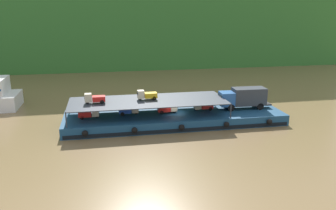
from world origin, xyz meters
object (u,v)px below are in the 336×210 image
object	(u,v)px
mini_truck_upper_stern	(95,98)
mini_truck_upper_mid	(147,95)
cargo_barge	(175,118)
covered_lorry	(244,97)
mini_truck_lower_stern	(89,113)
mini_truck_lower_mid	(168,108)
mini_truck_lower_fore	(203,106)
mini_truck_lower_aft	(129,110)

from	to	relation	value
mini_truck_upper_stern	mini_truck_upper_mid	size ratio (longest dim) A/B	0.99
cargo_barge	covered_lorry	world-z (taller)	covered_lorry
mini_truck_lower_stern	mini_truck_lower_mid	xyz separation A→B (m)	(10.91, 0.39, 0.00)
mini_truck_lower_mid	mini_truck_upper_mid	world-z (taller)	mini_truck_upper_mid
mini_truck_upper_stern	mini_truck_upper_mid	bearing A→B (deg)	4.86
mini_truck_lower_fore	mini_truck_upper_mid	size ratio (longest dim) A/B	1.00
mini_truck_lower_stern	mini_truck_upper_mid	bearing A→B (deg)	5.21
covered_lorry	mini_truck_lower_aft	xyz separation A→B (m)	(-16.90, 0.12, -1.00)
mini_truck_lower_aft	mini_truck_lower_stern	bearing A→B (deg)	-173.10
mini_truck_lower_fore	mini_truck_upper_mid	distance (m)	8.47
mini_truck_lower_stern	mini_truck_lower_fore	xyz separation A→B (m)	(16.21, 0.80, 0.00)
cargo_barge	mini_truck_lower_mid	size ratio (longest dim) A/B	11.22
mini_truck_lower_stern	mini_truck_lower_mid	world-z (taller)	same
cargo_barge	covered_lorry	bearing A→B (deg)	1.69
covered_lorry	mini_truck_lower_stern	size ratio (longest dim) A/B	2.87
mini_truck_lower_stern	mini_truck_upper_mid	distance (m)	8.26
mini_truck_lower_mid	mini_truck_lower_fore	world-z (taller)	same
covered_lorry	cargo_barge	bearing A→B (deg)	-178.31
mini_truck_lower_fore	mini_truck_lower_mid	bearing A→B (deg)	-175.56
cargo_barge	covered_lorry	distance (m)	10.74
mini_truck_lower_stern	mini_truck_upper_stern	distance (m)	2.17
covered_lorry	mini_truck_lower_fore	size ratio (longest dim) A/B	2.83
mini_truck_lower_stern	mini_truck_lower_fore	world-z (taller)	same
cargo_barge	mini_truck_lower_aft	world-z (taller)	mini_truck_lower_aft
covered_lorry	mini_truck_upper_mid	bearing A→B (deg)	179.25
cargo_barge	mini_truck_lower_fore	xyz separation A→B (m)	(4.33, 0.57, 1.44)
covered_lorry	mini_truck_lower_stern	world-z (taller)	covered_lorry
mini_truck_lower_stern	mini_truck_lower_aft	bearing A→B (deg)	6.90
mini_truck_lower_aft	mini_truck_lower_fore	xyz separation A→B (m)	(10.77, 0.14, 0.00)
covered_lorry	mini_truck_upper_stern	bearing A→B (deg)	-178.88
covered_lorry	mini_truck_lower_stern	distance (m)	22.37
mini_truck_lower_aft	covered_lorry	bearing A→B (deg)	-0.40
mini_truck_upper_mid	covered_lorry	bearing A→B (deg)	-0.75
covered_lorry	mini_truck_lower_aft	bearing A→B (deg)	179.60
mini_truck_upper_mid	mini_truck_lower_mid	bearing A→B (deg)	-6.65
mini_truck_lower_stern	mini_truck_upper_stern	world-z (taller)	mini_truck_upper_stern
mini_truck_upper_mid	mini_truck_lower_fore	bearing A→B (deg)	0.49
mini_truck_lower_aft	mini_truck_upper_mid	xyz separation A→B (m)	(2.54, 0.07, 2.00)
covered_lorry	mini_truck_upper_mid	xyz separation A→B (m)	(-14.36, 0.19, 1.00)
mini_truck_lower_fore	mini_truck_upper_stern	world-z (taller)	mini_truck_upper_stern
mini_truck_lower_stern	mini_truck_lower_fore	bearing A→B (deg)	2.82
cargo_barge	mini_truck_lower_aft	bearing A→B (deg)	176.21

